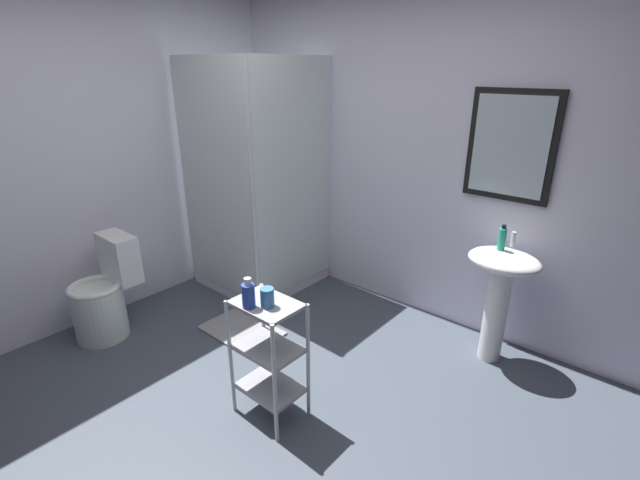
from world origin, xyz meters
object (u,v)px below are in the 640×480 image
at_px(hand_soap_bottle, 502,239).
at_px(shampoo_bottle_blue, 248,295).
at_px(toilet, 104,297).
at_px(pedestal_sink, 500,284).
at_px(rinse_cup, 267,297).
at_px(storage_cart, 269,350).
at_px(shower_stall, 260,239).
at_px(bath_mat, 242,330).

distance_m(hand_soap_bottle, shampoo_bottle_blue, 1.66).
bearing_deg(shampoo_bottle_blue, toilet, -175.14).
xyz_separation_m(toilet, hand_soap_bottle, (2.29, 1.60, 0.57)).
bearing_deg(toilet, pedestal_sink, 34.24).
bearing_deg(pedestal_sink, rinse_cup, -118.23).
height_order(storage_cart, shampoo_bottle_blue, shampoo_bottle_blue).
bearing_deg(shower_stall, shampoo_bottle_blue, -43.70).
xyz_separation_m(shower_stall, storage_cart, (1.26, -1.08, -0.03)).
bearing_deg(hand_soap_bottle, pedestal_sink, -13.53).
height_order(toilet, storage_cart, toilet).
relative_size(shower_stall, hand_soap_bottle, 11.59).
bearing_deg(storage_cart, toilet, -172.03).
xyz_separation_m(shower_stall, hand_soap_bottle, (2.00, 0.30, 0.42)).
relative_size(shower_stall, shampoo_bottle_blue, 11.89).
bearing_deg(storage_cart, bath_mat, 150.89).
height_order(shower_stall, storage_cart, shower_stall).
xyz_separation_m(hand_soap_bottle, rinse_cup, (-0.71, -1.40, -0.09)).
bearing_deg(shampoo_bottle_blue, pedestal_sink, 60.85).
distance_m(storage_cart, bath_mat, 1.01).
bearing_deg(shower_stall, pedestal_sink, 8.08).
bearing_deg(shampoo_bottle_blue, storage_cart, 67.99).
xyz_separation_m(shower_stall, pedestal_sink, (2.04, 0.29, 0.12)).
xyz_separation_m(hand_soap_bottle, shampoo_bottle_blue, (-0.78, -1.47, -0.07)).
distance_m(toilet, storage_cart, 1.57).
distance_m(toilet, rinse_cup, 1.67).
xyz_separation_m(pedestal_sink, bath_mat, (-1.58, -0.92, -0.57)).
relative_size(storage_cart, bath_mat, 1.23).
bearing_deg(shower_stall, hand_soap_bottle, 8.48).
bearing_deg(toilet, shower_stall, 77.18).
bearing_deg(shampoo_bottle_blue, bath_mat, 145.05).
height_order(hand_soap_bottle, rinse_cup, hand_soap_bottle).
relative_size(storage_cart, rinse_cup, 7.08).
xyz_separation_m(pedestal_sink, hand_soap_bottle, (-0.04, 0.01, 0.31)).
bearing_deg(shower_stall, rinse_cup, -40.44).
relative_size(pedestal_sink, rinse_cup, 7.75).
relative_size(pedestal_sink, storage_cart, 1.09).
height_order(toilet, bath_mat, toilet).
bearing_deg(shampoo_bottle_blue, hand_soap_bottle, 62.12).
bearing_deg(storage_cart, rinse_cup, -31.61).
distance_m(shampoo_bottle_blue, rinse_cup, 0.10).
bearing_deg(bath_mat, rinse_cup, -29.21).
bearing_deg(pedestal_sink, toilet, -145.76).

